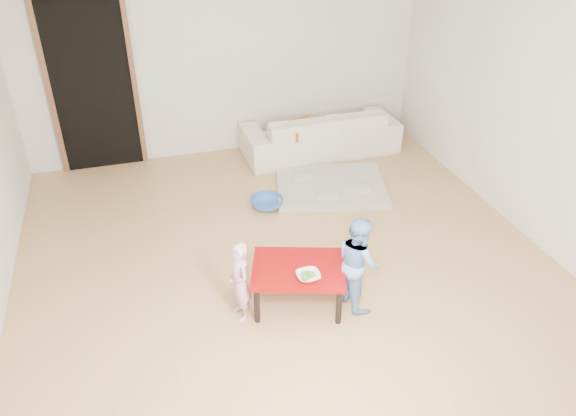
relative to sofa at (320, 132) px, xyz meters
name	(u,v)px	position (x,y,z in m)	size (l,w,h in m)	color
floor	(282,254)	(-1.11, -2.05, -0.29)	(5.00, 5.00, 0.01)	tan
back_wall	(225,52)	(-1.11, 0.45, 1.01)	(5.00, 0.02, 2.60)	silver
right_wall	(529,102)	(1.39, -2.05, 1.01)	(0.02, 5.00, 2.60)	silver
doorway	(93,87)	(-2.71, 0.43, 0.73)	(1.02, 0.08, 2.11)	brown
sofa	(320,132)	(0.00, 0.00, 0.00)	(2.00, 0.78, 0.59)	beige
cushion	(302,128)	(-0.30, -0.16, 0.15)	(0.45, 0.40, 0.12)	#CB4E16
red_table	(298,285)	(-1.18, -2.77, -0.10)	(0.77, 0.58, 0.39)	#850807
bowl	(308,276)	(-1.14, -2.94, 0.12)	(0.19, 0.19, 0.05)	white
broccoli	(308,276)	(-1.14, -2.94, 0.12)	(0.12, 0.12, 0.06)	#2D5919
child_pink	(239,282)	(-1.69, -2.79, 0.07)	(0.27, 0.17, 0.73)	pink
child_blue	(358,262)	(-0.69, -2.90, 0.13)	(0.41, 0.32, 0.85)	#5D84D7
basin	(267,203)	(-1.03, -1.15, -0.24)	(0.36, 0.36, 0.11)	#2E61B1
blanket	(331,186)	(-0.20, -0.96, -0.26)	(1.26, 1.05, 0.06)	beige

